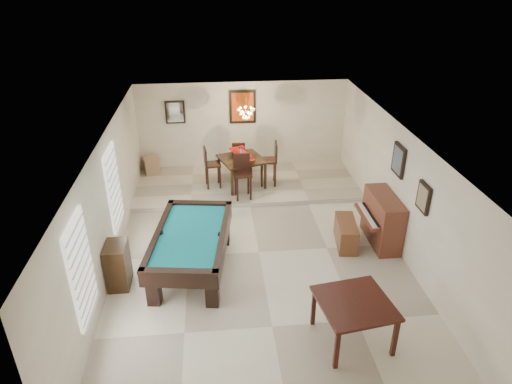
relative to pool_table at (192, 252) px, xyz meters
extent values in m
cube|color=beige|center=(1.39, 0.49, -0.44)|extent=(6.00, 9.00, 0.02)
cube|color=silver|center=(1.39, 4.99, 0.87)|extent=(6.00, 0.04, 2.60)
cube|color=silver|center=(1.39, -4.01, 0.87)|extent=(6.00, 0.04, 2.60)
cube|color=silver|center=(-1.61, 0.49, 0.87)|extent=(0.04, 9.00, 2.60)
cube|color=silver|center=(4.39, 0.49, 0.87)|extent=(0.04, 9.00, 2.60)
cube|color=white|center=(1.39, 0.49, 2.17)|extent=(6.00, 9.00, 0.04)
cube|color=beige|center=(1.39, 3.74, -0.37)|extent=(6.00, 2.50, 0.12)
cube|color=white|center=(-1.58, -1.71, 0.97)|extent=(0.06, 1.00, 1.70)
cube|color=white|center=(-1.58, 1.09, 0.97)|extent=(0.06, 1.00, 1.70)
cube|color=brown|center=(3.33, 0.62, -0.15)|extent=(0.52, 1.04, 0.56)
cube|color=black|center=(-1.39, -0.32, 0.02)|extent=(0.40, 0.60, 0.90)
cube|color=tan|center=(-1.28, 4.65, -0.08)|extent=(0.53, 0.60, 0.45)
cube|color=#D84C14|center=(1.39, 4.95, 1.47)|extent=(0.75, 0.06, 0.95)
cube|color=white|center=(-0.51, 4.95, 1.37)|extent=(0.55, 0.06, 0.65)
cube|color=slate|center=(4.35, 0.79, 1.47)|extent=(0.06, 0.55, 0.65)
cube|color=gray|center=(4.35, -0.51, 1.27)|extent=(0.06, 0.45, 0.55)
camera|label=1|loc=(0.53, -7.62, 5.20)|focal=32.00mm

